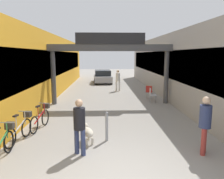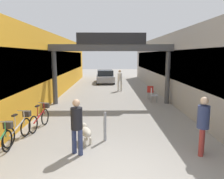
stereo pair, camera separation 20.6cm
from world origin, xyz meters
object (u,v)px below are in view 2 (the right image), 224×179
object	(u,v)px
bicycle_silver_second	(19,128)
bicycle_red_third	(41,117)
pedestrian_companion	(203,122)
cafe_chair_aluminium_nearer	(153,94)
pedestrian_carrying_crate	(120,79)
parked_car_silver	(105,77)
bollard_post_metal	(105,126)
dog_on_leash	(85,131)
pedestrian_with_dog	(77,123)
bicycle_green_nearest	(0,143)
cafe_chair_red_farther	(150,91)

from	to	relation	value
bicycle_silver_second	bicycle_red_third	size ratio (longest dim) A/B	1.00
pedestrian_companion	cafe_chair_aluminium_nearer	world-z (taller)	pedestrian_companion
pedestrian_carrying_crate	parked_car_silver	bearing A→B (deg)	103.15
bicycle_silver_second	cafe_chair_aluminium_nearer	world-z (taller)	bicycle_silver_second
bicycle_red_third	bollard_post_metal	world-z (taller)	bollard_post_metal
pedestrian_carrying_crate	bicycle_red_third	size ratio (longest dim) A/B	1.02
bicycle_red_third	cafe_chair_aluminium_nearer	distance (m)	7.09
dog_on_leash	bollard_post_metal	size ratio (longest dim) A/B	0.83
pedestrian_with_dog	parked_car_silver	world-z (taller)	pedestrian_with_dog
bollard_post_metal	parked_car_silver	size ratio (longest dim) A/B	0.25
bicycle_green_nearest	pedestrian_carrying_crate	bearing A→B (deg)	71.03
dog_on_leash	cafe_chair_aluminium_nearer	world-z (taller)	cafe_chair_aluminium_nearer
bicycle_red_third	cafe_chair_aluminium_nearer	bearing A→B (deg)	40.19
pedestrian_with_dog	cafe_chair_aluminium_nearer	world-z (taller)	pedestrian_with_dog
pedestrian_companion	dog_on_leash	world-z (taller)	pedestrian_companion
pedestrian_carrying_crate	parked_car_silver	xyz separation A→B (m)	(-1.27, 5.42, -0.34)
cafe_chair_red_farther	parked_car_silver	xyz separation A→B (m)	(-3.14, 8.69, 0.10)
dog_on_leash	cafe_chair_red_farther	size ratio (longest dim) A/B	0.95
cafe_chair_aluminium_nearer	bicycle_silver_second	bearing A→B (deg)	-134.40
pedestrian_carrying_crate	parked_car_silver	world-z (taller)	pedestrian_carrying_crate
dog_on_leash	cafe_chair_red_farther	bearing A→B (deg)	63.59
bollard_post_metal	parked_car_silver	xyz separation A→B (m)	(-0.25, 15.73, 0.13)
dog_on_leash	cafe_chair_aluminium_nearer	size ratio (longest dim) A/B	0.95
pedestrian_companion	bicycle_silver_second	xyz separation A→B (m)	(-5.77, 1.16, -0.56)
pedestrian_companion	bollard_post_metal	bearing A→B (deg)	159.06
bicycle_green_nearest	bicycle_silver_second	xyz separation A→B (m)	(0.02, 1.28, 0.00)
pedestrian_carrying_crate	bicycle_red_third	world-z (taller)	pedestrian_carrying_crate
bollard_post_metal	dog_on_leash	bearing A→B (deg)	-171.25
bicycle_red_third	cafe_chair_aluminium_nearer	xyz separation A→B (m)	(5.41, 4.57, 0.10)
bicycle_green_nearest	parked_car_silver	bearing A→B (deg)	80.97
pedestrian_with_dog	cafe_chair_red_farther	size ratio (longest dim) A/B	1.86
pedestrian_with_dog	bollard_post_metal	size ratio (longest dim) A/B	1.63
cafe_chair_aluminium_nearer	pedestrian_with_dog	bearing A→B (deg)	-117.57
pedestrian_with_dog	bicycle_silver_second	size ratio (longest dim) A/B	0.99
bicycle_green_nearest	bicycle_silver_second	bearing A→B (deg)	89.02
pedestrian_companion	bicycle_red_third	bearing A→B (deg)	155.82
pedestrian_with_dog	pedestrian_companion	xyz separation A→B (m)	(3.65, -0.08, 0.05)
pedestrian_with_dog	bicycle_red_third	bearing A→B (deg)	127.17
pedestrian_carrying_crate	bicycle_silver_second	bearing A→B (deg)	-111.03
cafe_chair_aluminium_nearer	cafe_chair_red_farther	bearing A→B (deg)	86.58
pedestrian_with_dog	bicycle_silver_second	distance (m)	2.43
bicycle_green_nearest	cafe_chair_red_farther	distance (m)	10.11
pedestrian_carrying_crate	bicycle_green_nearest	xyz separation A→B (m)	(-3.96, -11.52, -0.55)
pedestrian_companion	bicycle_red_third	xyz separation A→B (m)	(-5.44, 2.44, -0.56)
bollard_post_metal	cafe_chair_aluminium_nearer	world-z (taller)	bollard_post_metal
cafe_chair_aluminium_nearer	parked_car_silver	distance (m)	10.27
bicycle_silver_second	parked_car_silver	size ratio (longest dim) A/B	0.41
bicycle_green_nearest	parked_car_silver	xyz separation A→B (m)	(2.69, 16.94, 0.21)
pedestrian_with_dog	pedestrian_companion	distance (m)	3.65
pedestrian_carrying_crate	bicycle_green_nearest	distance (m)	12.19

